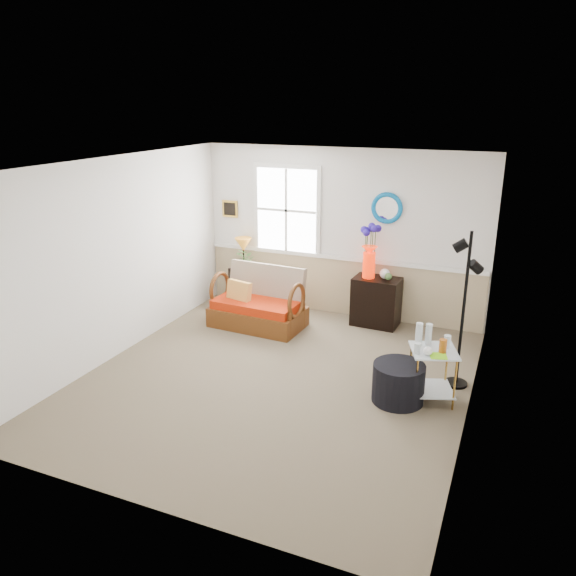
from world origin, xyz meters
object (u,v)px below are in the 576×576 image
at_px(side_table, 432,375).
at_px(floor_lamp, 463,311).
at_px(loveseat, 258,298).
at_px(cabinet, 376,302).
at_px(ottoman, 398,383).
at_px(lamp_stand, 243,286).

xyz_separation_m(side_table, floor_lamp, (0.23, 0.50, 0.63)).
xyz_separation_m(loveseat, cabinet, (1.62, 0.75, -0.08)).
height_order(side_table, ottoman, side_table).
bearing_deg(lamp_stand, side_table, -30.92).
relative_size(loveseat, ottoman, 2.32).
bearing_deg(cabinet, side_table, -57.34).
relative_size(side_table, ottoman, 1.06).
bearing_deg(floor_lamp, side_table, -122.24).
relative_size(lamp_stand, cabinet, 0.82).
bearing_deg(lamp_stand, cabinet, -1.85).
bearing_deg(loveseat, lamp_stand, 132.27).
distance_m(cabinet, ottoman, 2.31).
distance_m(lamp_stand, floor_lamp, 4.05).
xyz_separation_m(lamp_stand, ottoman, (3.11, -2.23, -0.08)).
relative_size(cabinet, side_table, 1.18).
relative_size(loveseat, lamp_stand, 2.24).
distance_m(loveseat, ottoman, 2.83).
bearing_deg(side_table, ottoman, -154.29).
xyz_separation_m(cabinet, ottoman, (0.82, -2.15, -0.14)).
xyz_separation_m(loveseat, floor_lamp, (3.01, -0.75, 0.50)).
bearing_deg(floor_lamp, loveseat, 158.57).
distance_m(floor_lamp, ottoman, 1.13).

